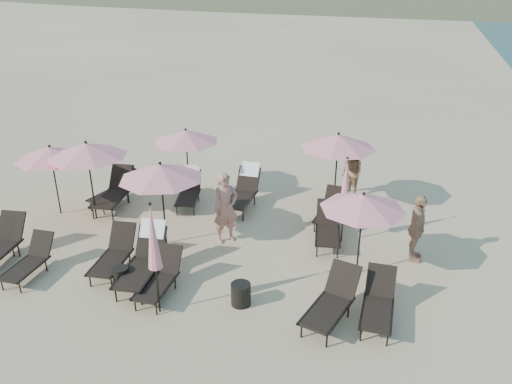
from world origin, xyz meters
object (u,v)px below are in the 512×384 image
(side_table_1, at_px, (241,294))
(lounger_5, at_px, (378,302))
(lounger_13, at_px, (144,257))
(umbrella_open_1, at_px, (161,172))
(lounger_8, at_px, (189,189))
(lounger_6, at_px, (115,190))
(lounger_9, at_px, (244,189))
(umbrella_open_4, at_px, (338,141))
(umbrella_closed_1, at_px, (346,184))
(umbrella_open_3, at_px, (186,136))
(umbrella_open_5, at_px, (50,153))
(lounger_10, at_px, (330,209))
(beachgoer_a, at_px, (226,208))
(lounger_11, at_px, (328,227))
(beachgoer_c, at_px, (417,228))
(umbrella_open_0, at_px, (87,150))
(lounger_3, at_px, (160,277))
(beachgoer_b, at_px, (351,172))
(lounger_7, at_px, (114,191))
(lounger_1, at_px, (29,260))
(umbrella_closed_0, at_px, (153,238))
(lounger_2, at_px, (114,254))
(umbrella_open_2, at_px, (363,202))

(side_table_1, bearing_deg, lounger_5, 7.11)
(lounger_13, bearing_deg, umbrella_open_1, 93.73)
(lounger_8, bearing_deg, lounger_6, -178.76)
(lounger_9, bearing_deg, umbrella_open_4, 14.75)
(lounger_6, bearing_deg, umbrella_closed_1, 8.31)
(umbrella_open_3, xyz_separation_m, umbrella_open_5, (-2.95, -2.40, -0.05))
(lounger_10, height_order, beachgoer_a, beachgoer_a)
(lounger_10, xyz_separation_m, beachgoer_a, (-2.37, -1.84, 0.53))
(lounger_11, bearing_deg, lounger_9, 142.64)
(beachgoer_c, bearing_deg, umbrella_open_0, 92.68)
(lounger_8, xyz_separation_m, lounger_13, (0.75, -3.99, 0.07))
(umbrella_open_3, bearing_deg, lounger_3, -71.71)
(beachgoer_b, distance_m, beachgoer_c, 3.90)
(lounger_7, bearing_deg, lounger_1, -95.71)
(umbrella_open_3, xyz_separation_m, umbrella_closed_1, (5.03, -1.56, -0.27))
(lounger_10, bearing_deg, lounger_3, -118.50)
(umbrella_closed_0, bearing_deg, umbrella_closed_1, 52.77)
(lounger_8, height_order, beachgoer_c, beachgoer_c)
(lounger_3, bearing_deg, umbrella_open_0, 139.49)
(lounger_2, distance_m, umbrella_open_4, 6.72)
(umbrella_open_3, bearing_deg, beachgoer_b, 16.85)
(umbrella_open_0, bearing_deg, umbrella_open_4, 23.65)
(lounger_2, height_order, lounger_6, lounger_6)
(lounger_9, height_order, beachgoer_a, beachgoer_a)
(lounger_8, bearing_deg, beachgoer_c, -26.76)
(lounger_10, relative_size, beachgoer_a, 0.82)
(umbrella_open_2, height_order, umbrella_closed_0, umbrella_closed_0)
(lounger_5, xyz_separation_m, lounger_13, (-5.13, -0.10, 0.13))
(umbrella_open_1, relative_size, umbrella_closed_0, 0.90)
(lounger_1, relative_size, umbrella_open_3, 0.70)
(beachgoer_c, bearing_deg, lounger_7, 87.16)
(lounger_1, height_order, beachgoer_b, beachgoer_b)
(umbrella_closed_0, relative_size, beachgoer_c, 1.47)
(lounger_10, relative_size, umbrella_open_2, 0.75)
(lounger_6, relative_size, umbrella_open_1, 0.77)
(lounger_3, xyz_separation_m, umbrella_open_2, (3.93, 2.11, 1.40))
(umbrella_open_2, height_order, beachgoer_b, umbrella_open_2)
(lounger_9, distance_m, umbrella_open_3, 2.37)
(lounger_1, height_order, lounger_7, lounger_7)
(lounger_13, relative_size, umbrella_closed_0, 0.78)
(beachgoer_b, bearing_deg, umbrella_open_2, -32.50)
(umbrella_open_5, height_order, beachgoer_c, umbrella_open_5)
(umbrella_open_4, relative_size, umbrella_closed_0, 0.93)
(umbrella_open_4, height_order, umbrella_closed_0, umbrella_closed_0)
(lounger_2, xyz_separation_m, umbrella_open_0, (-2.02, 2.18, 1.60))
(lounger_1, xyz_separation_m, beachgoer_a, (3.68, 2.89, 0.54))
(lounger_2, bearing_deg, umbrella_open_4, 41.49)
(lounger_11, height_order, umbrella_open_0, umbrella_open_0)
(umbrella_open_2, relative_size, umbrella_closed_0, 0.82)
(lounger_13, bearing_deg, lounger_3, -42.05)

